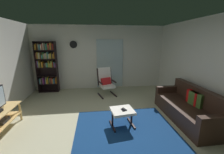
# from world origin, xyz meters

# --- Properties ---
(ground_plane) EXTENTS (7.02, 7.02, 0.00)m
(ground_plane) POSITION_xyz_m (0.00, 0.00, 0.00)
(ground_plane) COLOR #B3B090
(wall_back) EXTENTS (5.60, 0.06, 2.60)m
(wall_back) POSITION_xyz_m (0.00, 2.90, 1.30)
(wall_back) COLOR silver
(wall_back) RESTS_ON ground
(wall_right) EXTENTS (0.06, 6.00, 2.60)m
(wall_right) POSITION_xyz_m (2.70, 0.00, 1.30)
(wall_right) COLOR silver
(wall_right) RESTS_ON ground
(glass_door_panel) EXTENTS (1.10, 0.01, 2.00)m
(glass_door_panel) POSITION_xyz_m (0.43, 2.83, 1.05)
(glass_door_panel) COLOR silver
(area_rug) EXTENTS (2.28, 1.85, 0.01)m
(area_rug) POSITION_xyz_m (0.45, -0.21, 0.00)
(area_rug) COLOR navy
(area_rug) RESTS_ON ground
(bookshelf_near_tv) EXTENTS (0.75, 0.30, 1.98)m
(bookshelf_near_tv) POSITION_xyz_m (-2.05, 2.67, 1.10)
(bookshelf_near_tv) COLOR black
(bookshelf_near_tv) RESTS_ON ground
(leather_sofa) EXTENTS (0.81, 1.99, 0.84)m
(leather_sofa) POSITION_xyz_m (2.17, 0.02, 0.30)
(leather_sofa) COLOR #352118
(leather_sofa) RESTS_ON ground
(lounge_armchair) EXTENTS (0.71, 0.77, 1.02)m
(lounge_armchair) POSITION_xyz_m (0.19, 2.03, 0.53)
(lounge_armchair) COLOR black
(lounge_armchair) RESTS_ON ground
(ottoman) EXTENTS (0.58, 0.54, 0.42)m
(ottoman) POSITION_xyz_m (0.40, -0.08, 0.34)
(ottoman) COLOR white
(ottoman) RESTS_ON ground
(tv_remote) EXTENTS (0.10, 0.15, 0.02)m
(tv_remote) POSITION_xyz_m (0.46, -0.07, 0.42)
(tv_remote) COLOR black
(tv_remote) RESTS_ON ottoman
(cell_phone) EXTENTS (0.09, 0.15, 0.01)m
(cell_phone) POSITION_xyz_m (0.42, -0.10, 0.42)
(cell_phone) COLOR black
(cell_phone) RESTS_ON ottoman
(wall_clock) EXTENTS (0.29, 0.03, 0.29)m
(wall_clock) POSITION_xyz_m (-1.02, 2.82, 1.85)
(wall_clock) COLOR silver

